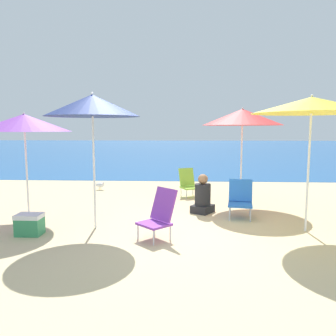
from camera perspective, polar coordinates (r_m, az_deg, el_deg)
name	(u,v)px	position (r m, az deg, el deg)	size (l,w,h in m)	color
ground_plane	(168,229)	(5.87, 0.09, -10.54)	(60.00, 60.00, 0.00)	#D1BA89
sea_water	(181,148)	(30.94, 2.33, 3.53)	(60.00, 40.00, 0.01)	#1E5699
beach_umbrella_navy	(92,106)	(5.83, -13.04, 10.54)	(1.62, 1.62, 2.38)	white
beach_umbrella_yellow	(312,105)	(5.98, 23.73, 9.97)	(1.96, 1.96, 2.32)	white
beach_umbrella_red	(242,117)	(7.81, 12.83, 8.63)	(1.84, 1.84, 2.25)	white
beach_umbrella_purple	(24,123)	(6.99, -23.76, 7.20)	(1.78, 1.78, 2.08)	white
beach_chair_blue	(240,198)	(6.68, 12.49, -5.13)	(0.55, 0.63, 0.74)	silver
beach_chair_purple	(159,213)	(5.28, -1.53, -7.90)	(0.68, 0.68, 0.80)	silver
beach_chair_lime	(188,182)	(8.59, 3.53, -2.51)	(0.57, 0.63, 0.72)	silver
person_seated_near	(203,197)	(6.93, 6.06, -5.08)	(0.54, 0.56, 0.82)	#262628
cooler_box	(30,224)	(5.97, -22.96, -9.02)	(0.42, 0.31, 0.35)	#338C59
seagull	(100,185)	(9.71, -11.72, -2.90)	(0.27, 0.11, 0.23)	gold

